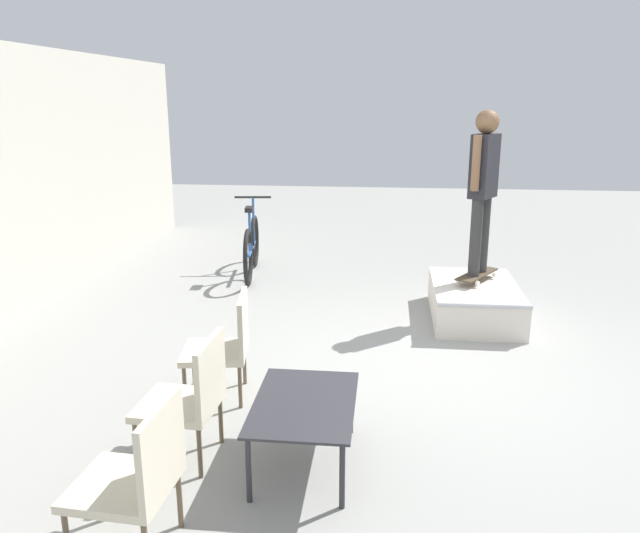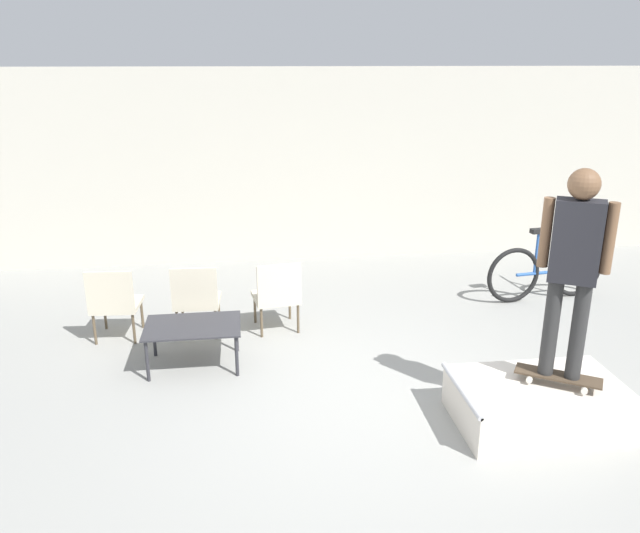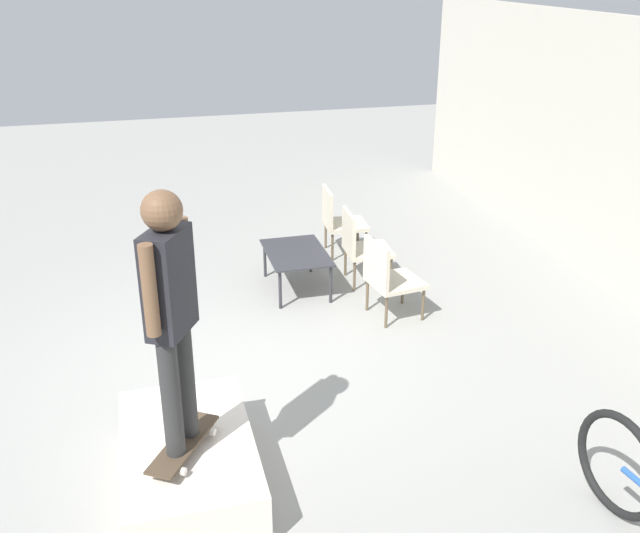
# 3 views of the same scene
# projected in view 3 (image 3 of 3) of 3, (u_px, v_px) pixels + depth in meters

# --- Properties ---
(ground_plane) EXTENTS (24.00, 24.00, 0.00)m
(ground_plane) POSITION_uv_depth(u_px,v_px,m) (234.00, 375.00, 6.61)
(ground_plane) COLOR gray
(skate_ramp_box) EXTENTS (1.48, 0.94, 0.42)m
(skate_ramp_box) POSITION_uv_depth(u_px,v_px,m) (189.00, 463.00, 5.14)
(skate_ramp_box) COLOR silver
(skate_ramp_box) RESTS_ON ground_plane
(skateboard_on_ramp) EXTENTS (0.72, 0.56, 0.07)m
(skateboard_on_ramp) POSITION_uv_depth(u_px,v_px,m) (183.00, 444.00, 4.90)
(skateboard_on_ramp) COLOR #473828
(skateboard_on_ramp) RESTS_ON skate_ramp_box
(person_skater) EXTENTS (0.51, 0.36, 1.81)m
(person_skater) POSITION_uv_depth(u_px,v_px,m) (170.00, 302.00, 4.47)
(person_skater) COLOR #2D2D2D
(person_skater) RESTS_ON skateboard_on_ramp
(coffee_table) EXTENTS (0.99, 0.67, 0.47)m
(coffee_table) POSITION_uv_depth(u_px,v_px,m) (296.00, 256.00, 8.17)
(coffee_table) COLOR #2D2D33
(coffee_table) RESTS_ON ground_plane
(patio_chair_left) EXTENTS (0.55, 0.55, 0.88)m
(patio_chair_left) POSITION_uv_depth(u_px,v_px,m) (339.00, 219.00, 9.15)
(patio_chair_left) COLOR brown
(patio_chair_left) RESTS_ON ground_plane
(patio_chair_center) EXTENTS (0.55, 0.55, 0.88)m
(patio_chair_center) POSITION_uv_depth(u_px,v_px,m) (361.00, 244.00, 8.33)
(patio_chair_center) COLOR brown
(patio_chair_center) RESTS_ON ground_plane
(patio_chair_right) EXTENTS (0.59, 0.59, 0.88)m
(patio_chair_right) POSITION_uv_depth(u_px,v_px,m) (388.00, 276.00, 7.50)
(patio_chair_right) COLOR brown
(patio_chair_right) RESTS_ON ground_plane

